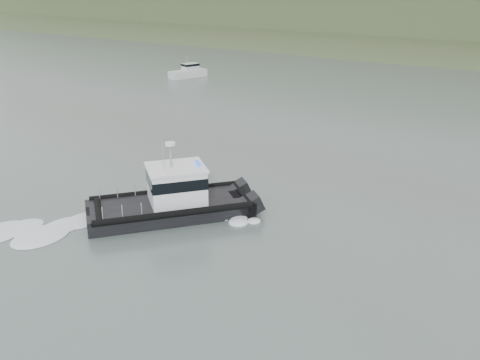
{
  "coord_description": "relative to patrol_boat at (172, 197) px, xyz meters",
  "views": [
    {
      "loc": [
        17.01,
        -15.3,
        13.24
      ],
      "look_at": [
        1.1,
        8.25,
        2.4
      ],
      "focal_mm": 40.0,
      "sensor_mm": 36.0,
      "label": 1
    }
  ],
  "objects": [
    {
      "name": "patrol_boat",
      "position": [
        0.0,
        0.0,
        0.0
      ],
      "size": [
        8.73,
        9.64,
        4.65
      ],
      "rotation": [
        0.0,
        0.0,
        -0.68
      ],
      "color": "black",
      "rests_on": "ground"
    },
    {
      "name": "motorboat",
      "position": [
        -28.71,
        36.68,
        -0.42
      ],
      "size": [
        3.36,
        5.72,
        2.98
      ],
      "rotation": [
        0.0,
        0.0,
        -0.31
      ],
      "color": "silver",
      "rests_on": "ground"
    },
    {
      "name": "ground",
      "position": [
        2.43,
        -6.38,
        -1.16
      ],
      "size": [
        400.0,
        400.0,
        0.0
      ],
      "primitive_type": "plane",
      "color": "#4D5B55",
      "rests_on": "ground"
    }
  ]
}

